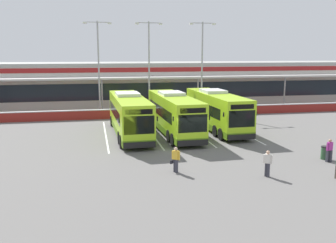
# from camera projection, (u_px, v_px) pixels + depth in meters

# --- Properties ---
(ground_plane) EXTENTS (200.00, 200.00, 0.00)m
(ground_plane) POSITION_uv_depth(u_px,v_px,m) (189.00, 148.00, 29.20)
(ground_plane) COLOR #605E5B
(terminal_building) EXTENTS (70.00, 13.00, 6.00)m
(terminal_building) POSITION_uv_depth(u_px,v_px,m) (143.00, 83.00, 54.58)
(terminal_building) COLOR beige
(terminal_building) RESTS_ON ground
(red_barrier_wall) EXTENTS (60.00, 0.40, 1.10)m
(red_barrier_wall) POSITION_uv_depth(u_px,v_px,m) (158.00, 112.00, 43.07)
(red_barrier_wall) COLOR maroon
(red_barrier_wall) RESTS_ON ground
(coach_bus_leftmost) EXTENTS (3.15, 12.22, 3.78)m
(coach_bus_leftmost) POSITION_uv_depth(u_px,v_px,m) (129.00, 116.00, 33.45)
(coach_bus_leftmost) COLOR #9ED11E
(coach_bus_leftmost) RESTS_ON ground
(coach_bus_left_centre) EXTENTS (3.15, 12.22, 3.78)m
(coach_bus_left_centre) POSITION_uv_depth(u_px,v_px,m) (174.00, 114.00, 34.08)
(coach_bus_left_centre) COLOR #9ED11E
(coach_bus_left_centre) RESTS_ON ground
(coach_bus_centre) EXTENTS (3.15, 12.22, 3.78)m
(coach_bus_centre) POSITION_uv_depth(u_px,v_px,m) (216.00, 111.00, 36.08)
(coach_bus_centre) COLOR #9ED11E
(coach_bus_centre) RESTS_ON ground
(bay_stripe_far_west) EXTENTS (0.14, 13.00, 0.01)m
(bay_stripe_far_west) POSITION_uv_depth(u_px,v_px,m) (106.00, 135.00, 33.75)
(bay_stripe_far_west) COLOR silver
(bay_stripe_far_west) RESTS_ON ground
(bay_stripe_west) EXTENTS (0.14, 13.00, 0.01)m
(bay_stripe_west) POSITION_uv_depth(u_px,v_px,m) (151.00, 133.00, 34.57)
(bay_stripe_west) COLOR silver
(bay_stripe_west) RESTS_ON ground
(bay_stripe_mid_west) EXTENTS (0.14, 13.00, 0.01)m
(bay_stripe_mid_west) POSITION_uv_depth(u_px,v_px,m) (195.00, 131.00, 35.39)
(bay_stripe_mid_west) COLOR silver
(bay_stripe_mid_west) RESTS_ON ground
(bay_stripe_centre) EXTENTS (0.14, 13.00, 0.01)m
(bay_stripe_centre) POSITION_uv_depth(u_px,v_px,m) (236.00, 129.00, 36.22)
(bay_stripe_centre) COLOR silver
(bay_stripe_centre) RESTS_ON ground
(pedestrian_with_handbag) EXTENTS (0.59, 0.55, 1.62)m
(pedestrian_with_handbag) POSITION_uv_depth(u_px,v_px,m) (176.00, 159.00, 23.07)
(pedestrian_with_handbag) COLOR #33333D
(pedestrian_with_handbag) RESTS_ON ground
(pedestrian_child) EXTENTS (0.49, 0.42, 1.62)m
(pedestrian_child) POSITION_uv_depth(u_px,v_px,m) (268.00, 163.00, 22.24)
(pedestrian_child) COLOR #33333D
(pedestrian_child) RESTS_ON ground
(pedestrian_near_bin) EXTENTS (0.54, 0.30, 1.62)m
(pedestrian_near_bin) POSITION_uv_depth(u_px,v_px,m) (329.00, 150.00, 25.22)
(pedestrian_near_bin) COLOR #33333D
(pedestrian_near_bin) RESTS_ON ground
(lamp_post_west) EXTENTS (3.24, 0.28, 11.00)m
(lamp_post_west) POSITION_uv_depth(u_px,v_px,m) (99.00, 62.00, 43.43)
(lamp_post_west) COLOR #9E9EA3
(lamp_post_west) RESTS_ON ground
(lamp_post_centre) EXTENTS (3.24, 0.28, 11.00)m
(lamp_post_centre) POSITION_uv_depth(u_px,v_px,m) (149.00, 62.00, 44.33)
(lamp_post_centre) COLOR #9E9EA3
(lamp_post_centre) RESTS_ON ground
(lamp_post_east) EXTENTS (3.24, 0.28, 11.00)m
(lamp_post_east) POSITION_uv_depth(u_px,v_px,m) (202.00, 62.00, 44.80)
(lamp_post_east) COLOR #9E9EA3
(lamp_post_east) RESTS_ON ground
(litter_bin) EXTENTS (0.54, 0.54, 0.93)m
(litter_bin) POSITION_uv_depth(u_px,v_px,m) (325.00, 153.00, 25.99)
(litter_bin) COLOR #2D5133
(litter_bin) RESTS_ON ground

